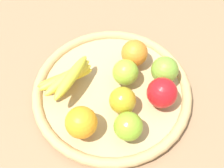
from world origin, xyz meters
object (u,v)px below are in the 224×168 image
banana_bunch (67,78)px  apple_0 (128,126)px  apple_1 (162,93)px  apple_4 (123,100)px  orange_0 (81,122)px  apple_2 (124,71)px  orange_1 (135,53)px  apple_3 (165,70)px

banana_bunch → apple_0: apple_0 is taller
apple_1 → apple_4: bearing=63.3°
apple_1 → orange_0: bearing=74.8°
banana_bunch → orange_0: bearing=160.8°
apple_4 → apple_1: apple_1 is taller
apple_4 → apple_1: 0.10m
banana_bunch → apple_0: 0.21m
apple_2 → apple_4: (-0.07, 0.06, -0.00)m
banana_bunch → apple_2: bearing=-120.2°
apple_4 → orange_1: size_ratio=0.94×
orange_0 → apple_2: bearing=-72.4°
banana_bunch → orange_1: bearing=-103.7°
banana_bunch → orange_0: 0.14m
orange_1 → orange_0: 0.25m
orange_1 → apple_3: 0.10m
apple_2 → apple_4: bearing=138.1°
banana_bunch → apple_1: bearing=-139.4°
apple_3 → apple_1: bearing=131.4°
apple_1 → orange_0: same height
apple_2 → apple_3: size_ratio=0.95×
apple_2 → apple_3: 0.11m
apple_0 → apple_4: bearing=-28.2°
apple_4 → banana_bunch: 0.16m
apple_0 → orange_0: size_ratio=0.90×
orange_0 → apple_3: size_ratio=1.07×
apple_4 → apple_2: bearing=-41.9°
apple_2 → apple_4: same height
orange_0 → apple_1: bearing=-105.2°
apple_2 → apple_1: bearing=-164.8°
banana_bunch → orange_0: (-0.13, 0.05, 0.01)m
banana_bunch → apple_3: 0.25m
apple_4 → apple_0: apple_0 is taller
apple_2 → apple_3: (-0.06, -0.08, 0.00)m
apple_2 → banana_bunch: size_ratio=0.45×
apple_2 → apple_1: 0.12m
apple_1 → orange_1: bearing=-11.7°
orange_1 → apple_3: size_ratio=1.00×
apple_4 → apple_3: size_ratio=0.94×
apple_1 → apple_3: apple_1 is taller
apple_0 → apple_1: size_ratio=0.90×
apple_4 → apple_3: bearing=-88.7°
apple_2 → apple_3: bearing=-126.5°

